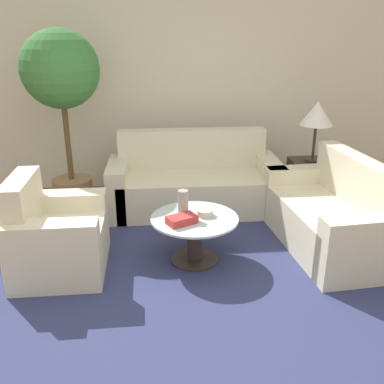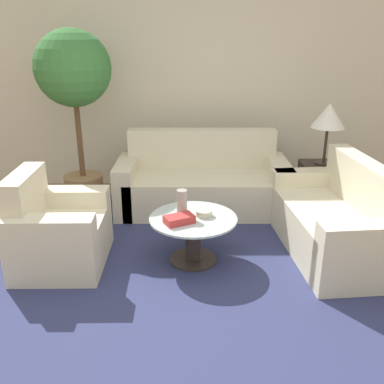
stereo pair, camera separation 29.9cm
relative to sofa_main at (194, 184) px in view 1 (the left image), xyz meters
name	(u,v)px [view 1 (the left image)]	position (x,y,z in m)	size (l,w,h in m)	color
ground_plane	(186,320)	(-0.24, -2.03, -0.28)	(14.00, 14.00, 0.00)	brown
wall_back	(168,83)	(-0.24, 0.83, 1.02)	(10.00, 0.06, 2.60)	beige
rug	(194,260)	(-0.10, -1.21, -0.28)	(3.47, 3.27, 0.01)	navy
sofa_main	(194,184)	(0.00, 0.00, 0.00)	(1.87, 0.77, 0.86)	beige
armchair	(54,239)	(-1.28, -1.25, 0.00)	(0.72, 0.85, 0.82)	beige
loveseat	(333,217)	(1.20, -1.02, 0.00)	(0.87, 1.56, 0.84)	beige
coffee_table	(195,233)	(-0.10, -1.21, -0.01)	(0.75, 0.75, 0.41)	#332823
side_table	(310,185)	(1.30, -0.13, 0.00)	(0.44, 0.44, 0.55)	#332823
table_lamp	(317,115)	(1.30, -0.13, 0.78)	(0.35, 0.35, 0.65)	#332823
potted_plant	(62,84)	(-1.36, 0.12, 1.10)	(0.81, 0.81, 1.93)	#93704C
vase	(183,204)	(-0.20, -1.19, 0.25)	(0.09, 0.09, 0.24)	#9E998E
bowl	(205,213)	(-0.01, -1.18, 0.16)	(0.14, 0.14, 0.05)	beige
book_stack	(182,220)	(-0.22, -1.32, 0.17)	(0.28, 0.23, 0.07)	#BC3333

